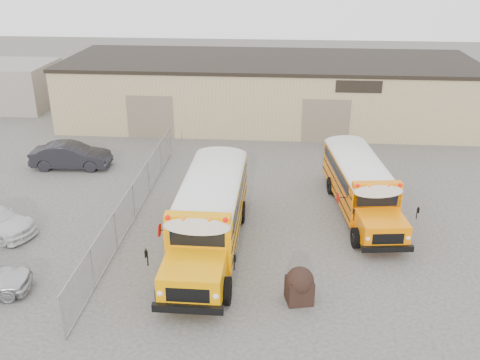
# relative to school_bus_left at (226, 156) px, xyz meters

# --- Properties ---
(ground) EXTENTS (120.00, 120.00, 0.00)m
(ground) POSITION_rel_school_bus_left_xyz_m (1.93, -7.16, -1.77)
(ground) COLOR #464440
(ground) RESTS_ON ground
(warehouse) EXTENTS (30.20, 10.20, 4.67)m
(warehouse) POSITION_rel_school_bus_left_xyz_m (1.93, 12.84, 0.61)
(warehouse) COLOR tan
(warehouse) RESTS_ON ground
(chainlink_fence) EXTENTS (0.07, 18.07, 1.81)m
(chainlink_fence) POSITION_rel_school_bus_left_xyz_m (-4.07, -4.16, -0.87)
(chainlink_fence) COLOR #93959B
(chainlink_fence) RESTS_ON ground
(distant_building_left) EXTENTS (8.00, 6.00, 3.60)m
(distant_building_left) POSITION_rel_school_bus_left_xyz_m (-20.07, 14.84, 0.03)
(distant_building_left) COLOR gray
(distant_building_left) RESTS_ON ground
(school_bus_left) EXTENTS (3.16, 10.45, 3.05)m
(school_bus_left) POSITION_rel_school_bus_left_xyz_m (0.00, 0.00, 0.00)
(school_bus_left) COLOR #FF9C00
(school_bus_left) RESTS_ON ground
(school_bus_right) EXTENTS (3.28, 9.31, 2.67)m
(school_bus_right) POSITION_rel_school_bus_left_xyz_m (6.34, 3.22, -0.23)
(school_bus_right) COLOR #FF7A00
(school_bus_right) RESTS_ON ground
(tarp_bundle) EXTENTS (1.13, 1.06, 1.43)m
(tarp_bundle) POSITION_rel_school_bus_left_xyz_m (3.84, -10.31, -1.03)
(tarp_bundle) COLOR black
(tarp_bundle) RESTS_ON ground
(car_dark) EXTENTS (4.75, 1.87, 1.54)m
(car_dark) POSITION_rel_school_bus_left_xyz_m (-9.54, 1.98, -1.00)
(car_dark) COLOR black
(car_dark) RESTS_ON ground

